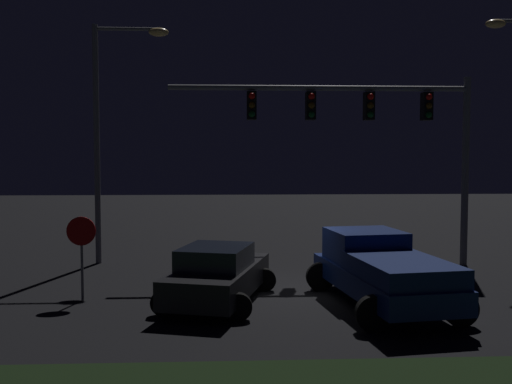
# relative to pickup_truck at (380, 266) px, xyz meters

# --- Properties ---
(ground_plane) EXTENTS (80.00, 80.00, 0.00)m
(ground_plane) POSITION_rel_pickup_truck_xyz_m (-2.07, 1.90, -1.00)
(ground_plane) COLOR black
(pickup_truck) EXTENTS (3.39, 5.63, 1.80)m
(pickup_truck) POSITION_rel_pickup_truck_xyz_m (0.00, 0.00, 0.00)
(pickup_truck) COLOR navy
(pickup_truck) RESTS_ON ground_plane
(car_sedan) EXTENTS (3.21, 4.72, 1.51)m
(car_sedan) POSITION_rel_pickup_truck_xyz_m (-4.14, 0.42, -0.26)
(car_sedan) COLOR black
(car_sedan) RESTS_ON ground_plane
(traffic_signal_gantry) EXTENTS (10.32, 0.56, 6.50)m
(traffic_signal_gantry) POSITION_rel_pickup_truck_xyz_m (0.98, 5.21, 4.03)
(traffic_signal_gantry) COLOR slate
(traffic_signal_gantry) RESTS_ON ground_plane
(street_lamp_left) EXTENTS (2.65, 0.44, 8.36)m
(street_lamp_left) POSITION_rel_pickup_truck_xyz_m (-7.94, 6.22, 4.25)
(street_lamp_left) COLOR slate
(street_lamp_left) RESTS_ON ground_plane
(stop_sign) EXTENTS (0.76, 0.08, 2.23)m
(stop_sign) POSITION_rel_pickup_truck_xyz_m (-7.70, 0.80, 0.56)
(stop_sign) COLOR slate
(stop_sign) RESTS_ON ground_plane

